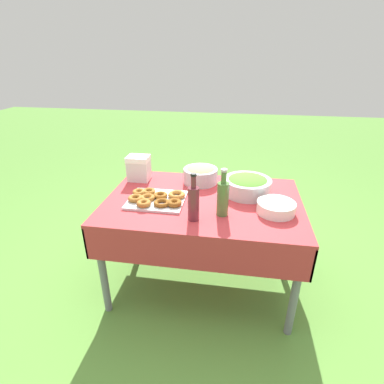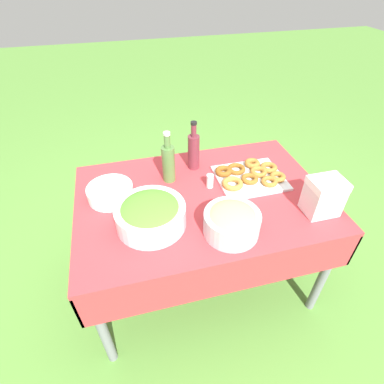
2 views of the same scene
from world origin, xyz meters
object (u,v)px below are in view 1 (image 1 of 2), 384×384
at_px(pasta_bowl, 200,174).
at_px(cooler_box, 139,168).
at_px(plate_stack, 276,207).
at_px(salad_bowl, 247,185).
at_px(donut_platter, 156,199).
at_px(wine_bottle, 193,202).
at_px(olive_oil_bottle, 223,197).

xyz_separation_m(pasta_bowl, cooler_box, (-0.49, -0.02, 0.03)).
bearing_deg(plate_stack, cooler_box, 159.77).
bearing_deg(plate_stack, salad_bowl, 125.32).
distance_m(salad_bowl, donut_platter, 0.65).
xyz_separation_m(salad_bowl, cooler_box, (-0.84, 0.12, 0.03)).
bearing_deg(cooler_box, wine_bottle, -46.35).
bearing_deg(olive_oil_bottle, wine_bottle, -152.60).
xyz_separation_m(donut_platter, wine_bottle, (0.29, -0.20, 0.10)).
bearing_deg(wine_bottle, plate_stack, 18.37).
xyz_separation_m(salad_bowl, wine_bottle, (-0.32, -0.42, 0.05)).
bearing_deg(wine_bottle, cooler_box, 133.65).
relative_size(donut_platter, wine_bottle, 1.35).
relative_size(donut_platter, cooler_box, 2.09).
distance_m(olive_oil_bottle, cooler_box, 0.83).
xyz_separation_m(plate_stack, olive_oil_bottle, (-0.34, -0.08, 0.08)).
bearing_deg(olive_oil_bottle, donut_platter, 166.75).
relative_size(pasta_bowl, plate_stack, 1.09).
distance_m(salad_bowl, pasta_bowl, 0.39).
bearing_deg(cooler_box, olive_oil_bottle, -33.58).
xyz_separation_m(plate_stack, wine_bottle, (-0.50, -0.17, 0.08)).
bearing_deg(cooler_box, salad_bowl, -8.26).
xyz_separation_m(salad_bowl, olive_oil_bottle, (-0.15, -0.34, 0.05)).
height_order(pasta_bowl, olive_oil_bottle, olive_oil_bottle).
relative_size(plate_stack, cooler_box, 1.24).
height_order(olive_oil_bottle, wine_bottle, olive_oil_bottle).
bearing_deg(plate_stack, donut_platter, 178.01).
bearing_deg(pasta_bowl, salad_bowl, -22.20).
relative_size(olive_oil_bottle, cooler_box, 1.56).
bearing_deg(donut_platter, wine_bottle, -34.18).
height_order(plate_stack, wine_bottle, wine_bottle).
distance_m(plate_stack, olive_oil_bottle, 0.36).
height_order(plate_stack, cooler_box, cooler_box).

